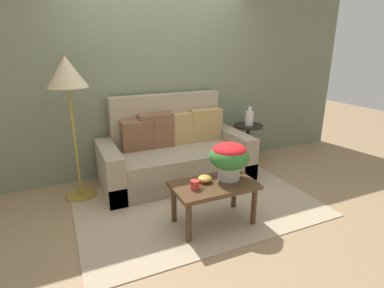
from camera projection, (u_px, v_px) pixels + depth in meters
The scene contains 11 objects.
ground_plane at pixel (195, 201), 3.57m from camera, with size 14.00×14.00×0.00m, color #997A56.
wall_back at pixel (158, 76), 4.20m from camera, with size 6.40×0.12×2.71m, color slate.
area_rug at pixel (197, 204), 3.51m from camera, with size 2.66×1.76×0.01m, color tan.
couch at pixel (174, 154), 4.11m from camera, with size 1.97×0.93×1.12m.
coffee_table at pixel (214, 190), 3.03m from camera, with size 0.84×0.49×0.45m.
side_table at pixel (248, 136), 4.68m from camera, with size 0.44×0.44×0.60m.
floor_lamp at pixel (68, 81), 3.28m from camera, with size 0.43×0.43×1.65m.
potted_plant at pixel (229, 157), 3.04m from camera, with size 0.41×0.41×0.38m.
coffee_mug at pixel (195, 185), 2.88m from camera, with size 0.13×0.08×0.09m.
snack_bowl at pixel (205, 179), 3.03m from camera, with size 0.14×0.14×0.07m.
table_vase at pixel (249, 118), 4.57m from camera, with size 0.12×0.12×0.28m.
Camera 1 is at (-1.35, -2.89, 1.75)m, focal length 28.40 mm.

